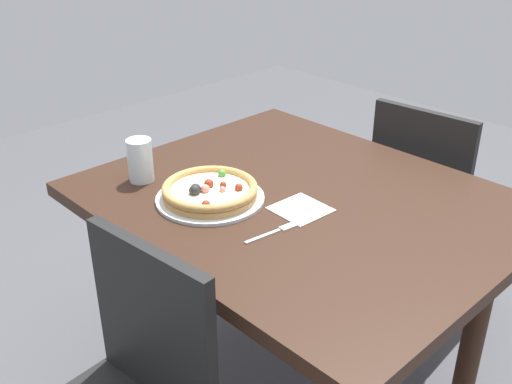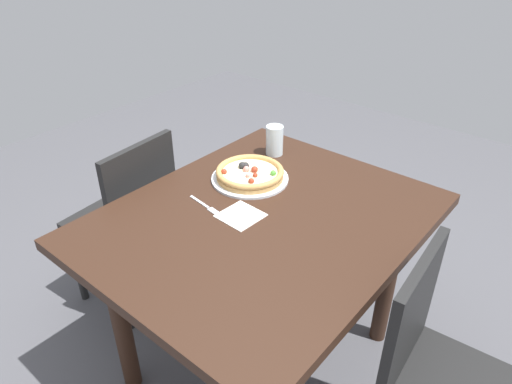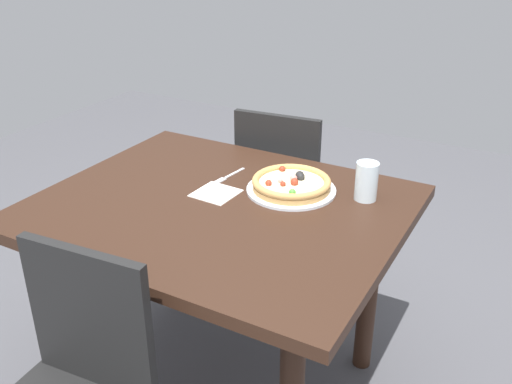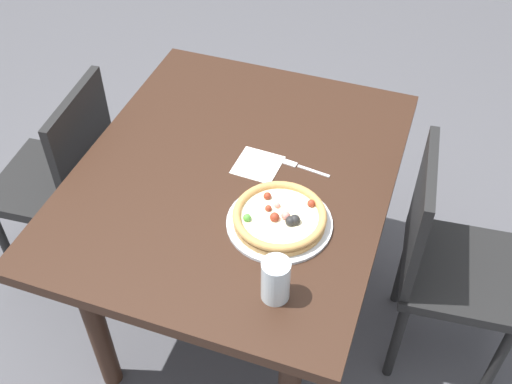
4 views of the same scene
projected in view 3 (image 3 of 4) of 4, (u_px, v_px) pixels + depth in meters
The scene contains 8 objects.
ground_plane at pixel (225, 377), 2.24m from camera, with size 6.00×6.00×0.00m, color #4C4C51.
dining_table at pixel (220, 231), 1.96m from camera, with size 1.20×0.99×0.76m.
chair_near at pixel (285, 190), 2.63m from camera, with size 0.44×0.44×0.89m.
plate at pixel (291, 190), 2.00m from camera, with size 0.31×0.31×0.01m, color silver.
pizza at pixel (291, 183), 1.99m from camera, with size 0.27×0.27×0.05m.
fork at pixel (227, 177), 2.10m from camera, with size 0.04×0.17×0.00m.
drinking_glass at pixel (366, 181), 1.92m from camera, with size 0.08×0.08×0.13m, color silver.
napkin at pixel (216, 193), 1.98m from camera, with size 0.14×0.14×0.00m, color white.
Camera 3 is at (-0.93, 1.43, 1.63)m, focal length 40.28 mm.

